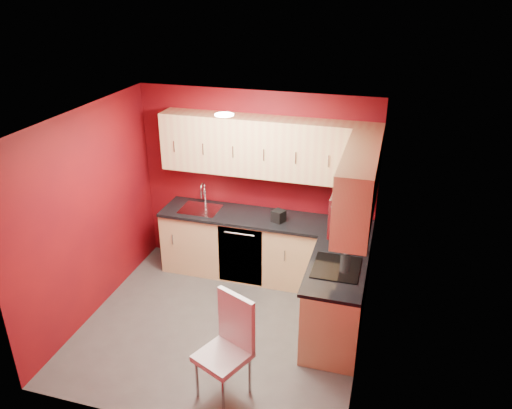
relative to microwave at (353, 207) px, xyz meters
The scene contains 21 objects.
floor 2.18m from the microwave, behind, with size 3.20×3.20×0.00m, color #494744.
ceiling 1.64m from the microwave, behind, with size 3.20×3.20×0.00m, color white.
wall_back 1.95m from the microwave, 136.99° to the left, with size 3.20×3.20×0.00m, color maroon.
wall_front 2.24m from the microwave, 129.35° to the right, with size 3.20×3.20×0.00m, color maroon.
wall_left 3.03m from the microwave, behind, with size 3.00×3.00×0.00m, color maroon.
wall_right 0.50m from the microwave, 44.09° to the right, with size 3.00×3.00×0.00m, color maroon.
base_cabinets_back 1.98m from the microwave, 140.04° to the left, with size 2.80×0.60×0.87m, color #D9B27C.
base_cabinets_right 1.23m from the microwave, 151.81° to the left, with size 0.60×1.30×0.87m, color #D9B27C.
countertop_back 1.73m from the microwave, 140.47° to the left, with size 2.80×0.63×0.04m, color black.
countertop_right 0.78m from the microwave, 162.04° to the left, with size 0.63×1.27×0.04m, color black.
upper_cabinets_back 1.65m from the microwave, 136.69° to the left, with size 2.80×0.35×0.75m, color #DCBB7D.
upper_cabinets_right 0.33m from the microwave, 82.65° to the left, with size 0.35×1.55×0.75m.
microwave is the anchor object (origin of this frame).
cooktop 0.75m from the microwave, behind, with size 0.50×0.55×0.01m, color black.
sink 2.43m from the microwave, 154.40° to the left, with size 0.52×0.42×0.35m.
dishwasher_front 2.02m from the microwave, 153.81° to the left, with size 0.60×0.02×0.82m, color black.
downlight 1.62m from the microwave, behind, with size 0.20×0.20×0.01m, color white.
coffee_maker 1.13m from the microwave, 105.96° to the left, with size 0.17×0.23×0.29m, color black, non-canonical shape.
napkin_holder 1.51m from the microwave, 136.97° to the left, with size 0.14×0.14×0.15m, color black, non-canonical shape.
paper_towel 0.72m from the microwave, 98.14° to the left, with size 0.16×0.16×0.28m, color silver, non-canonical shape.
dining_chair 1.92m from the microwave, 130.24° to the right, with size 0.44×0.46×1.09m, color silver, non-canonical shape.
Camera 1 is at (1.72, -4.48, 3.80)m, focal length 35.00 mm.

